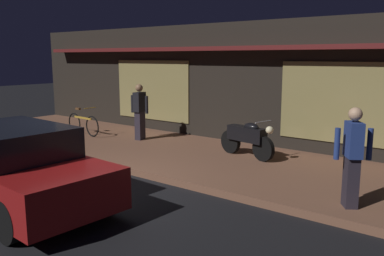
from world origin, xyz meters
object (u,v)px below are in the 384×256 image
at_px(motorcycle, 247,137).
at_px(person_photographer, 140,111).
at_px(bicycle_parked, 83,124).
at_px(parked_car_far, 14,167).
at_px(person_bystander, 353,155).

relative_size(motorcycle, person_photographer, 1.01).
distance_m(bicycle_parked, parked_car_far, 5.91).
distance_m(motorcycle, person_bystander, 3.66).
xyz_separation_m(motorcycle, parked_car_far, (-1.74, -5.10, 0.06)).
height_order(bicycle_parked, person_photographer, person_photographer).
height_order(person_bystander, parked_car_far, person_bystander).
distance_m(person_photographer, person_bystander, 7.01).
height_order(motorcycle, person_photographer, person_photographer).
xyz_separation_m(motorcycle, person_bystander, (3.09, -1.93, 0.38)).
bearing_deg(bicycle_parked, person_photographer, 16.42).
xyz_separation_m(person_bystander, parked_car_far, (-4.83, -3.17, -0.32)).
distance_m(bicycle_parked, person_bystander, 8.84).
height_order(person_photographer, parked_car_far, person_photographer).
bearing_deg(parked_car_far, person_bystander, 33.29).
distance_m(motorcycle, person_photographer, 3.69).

